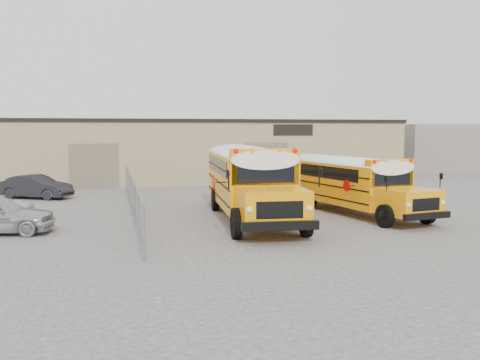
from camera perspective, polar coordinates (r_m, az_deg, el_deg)
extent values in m
plane|color=#484542|center=(23.30, 3.84, -4.32)|extent=(120.00, 120.00, 0.00)
cube|color=#887C54|center=(42.50, -4.26, 3.13)|extent=(30.00, 10.00, 4.50)
cube|color=black|center=(42.47, -4.29, 6.23)|extent=(30.20, 10.20, 0.25)
cube|color=black|center=(39.07, 5.69, 5.34)|extent=(3.00, 0.08, 0.80)
cube|color=brown|center=(36.98, -15.29, 1.45)|extent=(3.20, 0.08, 3.00)
cube|color=brown|center=(38.54, 2.85, 1.79)|extent=(3.20, 0.08, 3.00)
cylinder|color=gray|center=(16.21, -10.22, -5.47)|extent=(0.07, 0.07, 1.80)
cylinder|color=gray|center=(19.16, -10.76, -3.80)|extent=(0.07, 0.07, 1.80)
cylinder|color=gray|center=(22.13, -11.15, -2.57)|extent=(0.07, 0.07, 1.80)
cylinder|color=gray|center=(25.10, -11.45, -1.64)|extent=(0.07, 0.07, 1.80)
cylinder|color=gray|center=(28.08, -11.69, -0.90)|extent=(0.07, 0.07, 1.80)
cylinder|color=gray|center=(31.06, -11.88, -0.31)|extent=(0.07, 0.07, 1.80)
cylinder|color=gray|center=(34.05, -12.04, 0.18)|extent=(0.07, 0.07, 1.80)
cylinder|color=gray|center=(25.01, -11.49, 0.36)|extent=(0.05, 18.00, 0.05)
cylinder|color=gray|center=(25.22, -11.42, -3.56)|extent=(0.05, 18.00, 0.05)
cube|color=gray|center=(25.10, -11.45, -1.64)|extent=(0.02, 18.00, 1.70)
cube|color=gray|center=(55.36, 20.36, 3.29)|extent=(10.00, 8.00, 4.40)
cube|color=#FF9B05|center=(30.90, -1.26, 1.24)|extent=(3.40, 8.48, 2.24)
cube|color=#FF9B05|center=(25.68, 0.33, -0.71)|extent=(2.59, 2.59, 1.25)
cube|color=black|center=(26.79, -0.09, 1.94)|extent=(2.23, 0.25, 0.82)
cube|color=white|center=(30.83, -1.26, 3.61)|extent=(3.40, 8.57, 0.44)
cube|color=#FF9B05|center=(27.00, -0.17, 3.43)|extent=(2.71, 0.76, 0.39)
sphere|color=#E50705|center=(26.60, -2.53, 3.67)|extent=(0.22, 0.22, 0.22)
sphere|color=#E50705|center=(26.95, 2.32, 3.70)|extent=(0.22, 0.22, 0.22)
sphere|color=orange|center=(26.67, -1.18, 3.68)|extent=(0.22, 0.22, 0.22)
sphere|color=orange|center=(26.83, 1.00, 3.69)|extent=(0.22, 0.22, 0.22)
cube|color=black|center=(24.48, 0.82, -2.19)|extent=(2.68, 0.46, 0.31)
cube|color=black|center=(35.14, -2.17, 0.13)|extent=(2.68, 0.44, 0.31)
cube|color=black|center=(30.90, -1.26, 1.09)|extent=(3.43, 8.32, 0.07)
cube|color=black|center=(31.18, -1.34, 2.43)|extent=(3.32, 7.18, 0.68)
cylinder|color=black|center=(25.70, -2.57, -2.12)|extent=(0.40, 1.16, 1.13)
cylinder|color=black|center=(26.11, 3.10, -2.01)|extent=(0.40, 1.16, 1.13)
cylinder|color=black|center=(32.50, -3.91, -0.55)|extent=(0.40, 1.16, 1.13)
cylinder|color=black|center=(32.82, 0.60, -0.47)|extent=(0.40, 1.16, 1.13)
cylinder|color=#BF0505|center=(27.88, -4.26, 1.05)|extent=(0.08, 0.61, 0.61)
cube|color=#FFA00C|center=(30.84, 5.26, 0.69)|extent=(3.48, 7.22, 1.87)
cube|color=#FFA00C|center=(27.09, 9.86, -0.89)|extent=(2.33, 2.33, 1.05)
cube|color=black|center=(27.85, 8.72, 1.23)|extent=(1.85, 0.39, 0.68)
cube|color=white|center=(30.77, 5.28, 2.68)|extent=(3.49, 7.29, 0.36)
cube|color=#FFA00C|center=(28.00, 8.51, 2.43)|extent=(2.28, 0.85, 0.33)
sphere|color=#E50705|center=(27.31, 7.05, 2.60)|extent=(0.18, 0.18, 0.18)
sphere|color=#E50705|center=(28.34, 10.37, 2.66)|extent=(0.18, 0.18, 0.18)
sphere|color=orange|center=(27.58, 7.99, 2.62)|extent=(0.18, 0.18, 0.18)
sphere|color=orange|center=(28.05, 9.48, 2.64)|extent=(0.18, 0.18, 0.18)
cube|color=black|center=(26.26, 11.14, -2.02)|extent=(2.23, 0.60, 0.26)
cube|color=black|center=(34.02, 2.36, -0.24)|extent=(2.23, 0.58, 0.26)
cube|color=black|center=(30.85, 5.26, 0.57)|extent=(3.49, 7.09, 0.05)
cube|color=black|center=(31.04, 5.02, 1.70)|extent=(3.31, 6.15, 0.56)
cylinder|color=black|center=(26.65, 7.78, -2.10)|extent=(0.42, 0.98, 0.95)
cylinder|color=black|center=(27.85, 11.58, -1.84)|extent=(0.42, 0.98, 0.95)
cylinder|color=black|center=(31.65, 2.31, -0.87)|extent=(0.42, 0.98, 0.95)
cylinder|color=black|center=(32.66, 5.72, -0.69)|extent=(0.42, 0.98, 0.95)
cylinder|color=#BF0505|center=(28.02, 4.85, 0.45)|extent=(0.12, 0.51, 0.51)
cube|color=black|center=(23.20, 2.28, -3.14)|extent=(1.19, 1.13, 0.98)
sphere|color=black|center=(23.14, 2.29, -2.06)|extent=(1.07, 1.07, 1.07)
imported|color=black|center=(32.65, -20.95, -0.67)|extent=(4.32, 3.19, 1.36)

